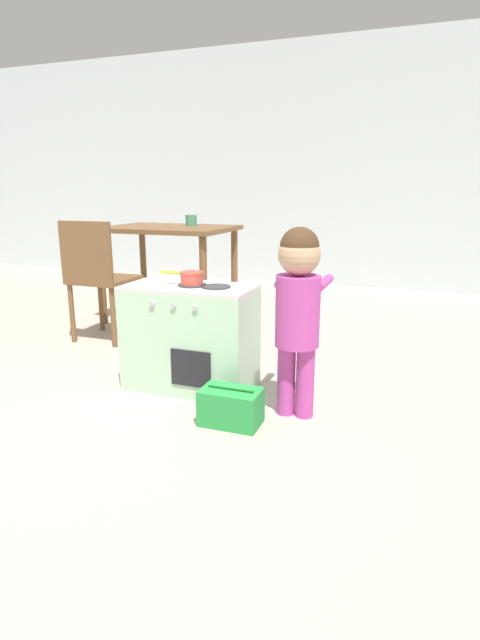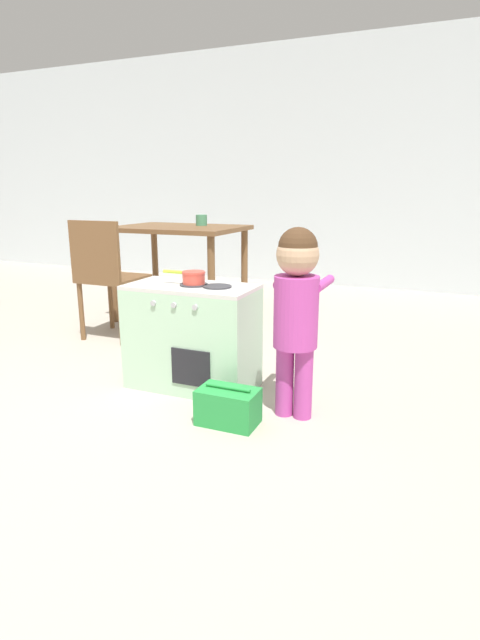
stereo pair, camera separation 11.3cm
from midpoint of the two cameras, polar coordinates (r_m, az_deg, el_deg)
The scene contains 9 objects.
ground_plane at distance 2.44m, azimuth -18.47°, elevation -11.88°, with size 16.00×16.00×0.00m, color #B2A899.
wall_back at distance 5.84m, azimuth 8.36°, elevation 16.89°, with size 10.00×0.06×2.60m.
play_kitchen at distance 2.72m, azimuth -4.28°, elevation -1.90°, with size 0.68×0.37×0.58m.
toy_pot at distance 2.64m, azimuth -4.16°, elevation 4.96°, with size 0.24×0.12×0.07m.
child_figure at distance 2.29m, azimuth 7.90°, elevation 2.30°, with size 0.23×0.37×0.90m.
toy_basket at distance 2.34m, azimuth 0.04°, elevation -9.86°, with size 0.28×0.17×0.19m.
dining_table at distance 4.16m, azimuth -6.18°, elevation 9.03°, with size 1.01×0.76×0.77m.
dining_chair_near at distance 3.66m, azimuth -14.06°, elevation 4.98°, with size 0.40×0.40×0.86m.
cup_on_table at distance 4.21m, azimuth -3.64°, elevation 11.32°, with size 0.09×0.09×0.09m.
Camera 2 is at (1.55, -1.58, 1.06)m, focal length 28.00 mm.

